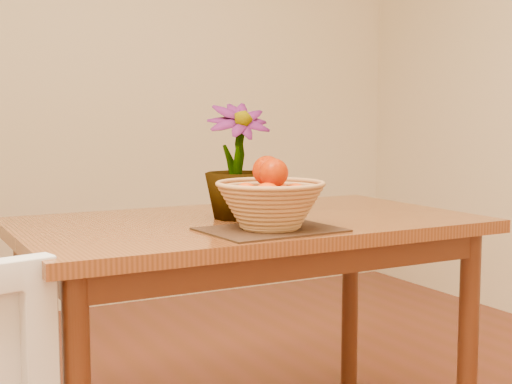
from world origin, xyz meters
name	(u,v)px	position (x,y,z in m)	size (l,w,h in m)	color
wall_back	(82,64)	(0.00, 2.25, 1.35)	(4.00, 0.02, 2.70)	beige
table	(248,247)	(0.00, 0.30, 0.66)	(1.40, 0.80, 0.75)	brown
placemat	(270,230)	(-0.05, 0.07, 0.75)	(0.36, 0.27, 0.01)	#392014
wicker_basket	(270,207)	(-0.05, 0.07, 0.82)	(0.30, 0.30, 0.12)	#B87D4C
orange_pile	(270,184)	(-0.05, 0.07, 0.88)	(0.19, 0.19, 0.15)	#F95204
potted_plant	(237,161)	(-0.03, 0.32, 0.93)	(0.20, 0.20, 0.36)	#124012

